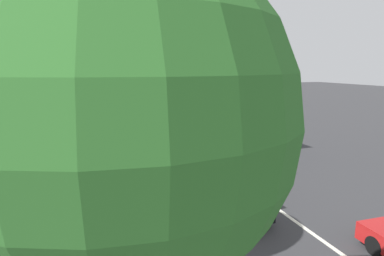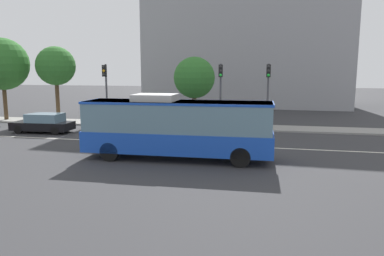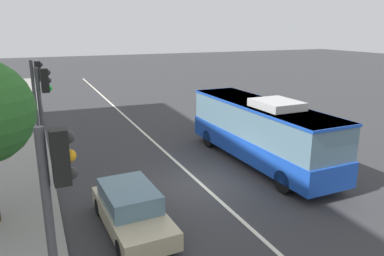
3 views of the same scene
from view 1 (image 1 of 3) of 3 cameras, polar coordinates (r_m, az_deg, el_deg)
ground_plane at (r=24.58m, az=-0.57°, el=-3.22°), size 160.00×160.00×0.00m
sidewalk_kerb at (r=23.33m, az=-17.89°, el=-4.34°), size 80.00×2.75×0.14m
lane_centre_line at (r=24.58m, az=-0.57°, el=-3.21°), size 76.00×0.16×0.01m
transit_bus at (r=26.77m, az=6.38°, el=1.82°), size 10.06×2.73×3.46m
sedan_black at (r=14.10m, az=5.76°, el=-11.01°), size 4.58×2.00×1.46m
sedan_beige at (r=21.22m, az=-8.10°, el=-3.57°), size 4.57×1.99×1.46m
traffic_light_near_corner at (r=28.56m, az=-16.43°, el=5.55°), size 0.32×0.62×5.20m
traffic_light_mid_block at (r=24.96m, az=-15.60°, el=4.91°), size 0.34×0.62×5.20m
traffic_light_far_corner at (r=15.30m, az=-13.67°, el=1.52°), size 0.33×0.62×5.20m
street_tree_kerbside_left at (r=22.37m, az=-20.41°, el=5.27°), size 3.50×3.50×5.83m
street_tree_kerbside_centre at (r=4.59m, az=-11.85°, el=1.72°), size 4.76×4.76×7.63m
street_tree_kerbside_right at (r=9.36m, az=-21.87°, el=4.53°), size 3.55×3.55×6.86m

